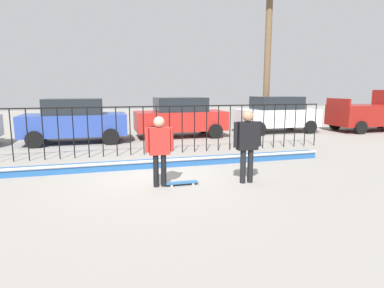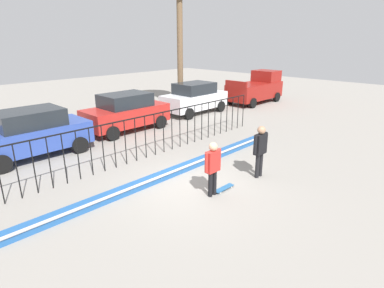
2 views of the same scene
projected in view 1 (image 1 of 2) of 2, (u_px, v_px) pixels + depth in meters
name	position (u px, v px, depth m)	size (l,w,h in m)	color
ground_plane	(159.00, 177.00, 8.74)	(60.00, 60.00, 0.00)	gray
bowl_coping_ledge	(153.00, 163.00, 9.75)	(11.00, 0.40, 0.27)	#235699
perimeter_fence	(143.00, 125.00, 11.48)	(14.04, 0.04, 1.72)	black
skateboarder	(159.00, 145.00, 7.70)	(0.68, 0.26, 1.68)	black
skateboard	(182.00, 183.00, 7.97)	(0.80, 0.20, 0.07)	#26598C
camera_operator	(247.00, 140.00, 8.02)	(0.73, 0.27, 1.80)	black
parked_car_blue	(74.00, 120.00, 14.03)	(4.30, 2.12, 1.90)	#2D479E
parked_car_red	(180.00, 117.00, 15.75)	(4.30, 2.12, 1.90)	#B2231E
parked_car_white	(276.00, 114.00, 17.39)	(4.30, 2.12, 1.90)	silver
pickup_truck	(376.00, 112.00, 18.05)	(4.70, 2.12, 2.24)	maroon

